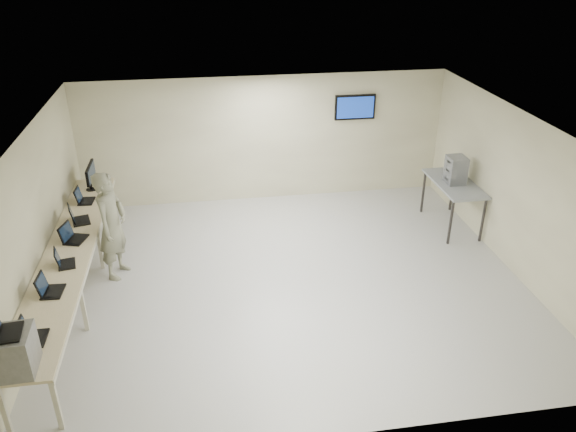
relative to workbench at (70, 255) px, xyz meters
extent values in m
cube|color=#B5B4AA|center=(3.59, 0.00, -0.83)|extent=(8.00, 7.00, 0.01)
cube|color=white|center=(3.59, 0.00, 1.97)|extent=(8.00, 7.00, 0.01)
cube|color=beige|center=(3.59, 3.50, 0.57)|extent=(8.00, 0.01, 2.80)
cube|color=beige|center=(3.59, -3.50, 0.57)|extent=(8.00, 0.01, 2.80)
cube|color=beige|center=(-0.41, 0.00, 0.57)|extent=(0.01, 7.00, 2.80)
cube|color=beige|center=(7.59, 0.00, 0.57)|extent=(0.01, 7.00, 2.80)
cube|color=#2D2A2B|center=(5.59, 3.48, 1.22)|extent=(0.15, 0.04, 0.15)
cube|color=black|center=(5.59, 3.44, 1.22)|extent=(0.90, 0.06, 0.55)
cube|color=#12349B|center=(5.59, 3.40, 1.22)|extent=(0.82, 0.01, 0.47)
cube|color=beige|center=(-0.01, 0.00, 0.05)|extent=(0.75, 6.00, 0.04)
cube|color=beige|center=(0.36, 0.00, 0.02)|extent=(0.02, 6.00, 0.06)
cube|color=beige|center=(-0.31, -2.85, -0.40)|extent=(0.06, 0.06, 0.86)
cube|color=beige|center=(0.29, -2.85, -0.40)|extent=(0.06, 0.06, 0.86)
cube|color=beige|center=(-0.31, -0.90, -0.40)|extent=(0.06, 0.06, 0.86)
cube|color=beige|center=(0.29, -0.90, -0.40)|extent=(0.06, 0.06, 0.86)
cube|color=beige|center=(-0.31, 0.90, -0.40)|extent=(0.06, 0.06, 0.86)
cube|color=beige|center=(0.29, 0.90, -0.40)|extent=(0.06, 0.06, 0.86)
cube|color=beige|center=(-0.31, 2.85, -0.40)|extent=(0.06, 0.06, 0.86)
cube|color=beige|center=(0.29, 2.85, -0.40)|extent=(0.06, 0.06, 0.86)
cube|color=gray|center=(-0.06, -2.75, 0.33)|extent=(0.46, 0.52, 0.52)
cube|color=black|center=(-0.06, -2.75, 0.61)|extent=(0.31, 0.41, 0.02)
cube|color=black|center=(0.00, -2.21, 0.09)|extent=(0.27, 0.37, 0.02)
cube|color=black|center=(-0.14, -2.21, 0.23)|extent=(0.07, 0.35, 0.27)
cube|color=black|center=(-0.12, -2.21, 0.23)|extent=(0.05, 0.31, 0.22)
cube|color=black|center=(0.00, -1.17, 0.09)|extent=(0.29, 0.39, 0.02)
cube|color=black|center=(-0.14, -1.17, 0.23)|extent=(0.09, 0.36, 0.27)
cube|color=black|center=(-0.12, -1.17, 0.23)|extent=(0.07, 0.32, 0.22)
cube|color=black|center=(0.05, -0.42, 0.08)|extent=(0.31, 0.38, 0.02)
cube|color=black|center=(-0.08, -0.42, 0.22)|extent=(0.13, 0.33, 0.24)
cube|color=black|center=(-0.06, -0.42, 0.22)|extent=(0.10, 0.29, 0.20)
cube|color=black|center=(0.05, 0.35, 0.09)|extent=(0.38, 0.46, 0.02)
cube|color=black|center=(-0.09, 0.35, 0.24)|extent=(0.18, 0.38, 0.28)
cube|color=black|center=(-0.07, 0.35, 0.24)|extent=(0.14, 0.33, 0.23)
cube|color=black|center=(0.02, 1.05, 0.09)|extent=(0.38, 0.46, 0.02)
cube|color=black|center=(-0.13, 1.05, 0.24)|extent=(0.17, 0.38, 0.28)
cube|color=black|center=(-0.11, 1.05, 0.24)|extent=(0.14, 0.33, 0.24)
cube|color=black|center=(-0.02, 1.88, 0.08)|extent=(0.29, 0.38, 0.02)
cube|color=black|center=(-0.15, 1.88, 0.23)|extent=(0.09, 0.35, 0.26)
cube|color=black|center=(-0.14, 1.88, 0.23)|extent=(0.07, 0.31, 0.22)
cylinder|color=black|center=(-0.01, 2.45, 0.08)|extent=(0.21, 0.21, 0.02)
cube|color=black|center=(-0.01, 2.45, 0.17)|extent=(0.04, 0.03, 0.17)
cube|color=black|center=(-0.01, 2.45, 0.38)|extent=(0.05, 0.47, 0.31)
cube|color=black|center=(0.02, 2.45, 0.38)|extent=(0.00, 0.42, 0.27)
cylinder|color=black|center=(-0.01, 2.75, 0.08)|extent=(0.21, 0.21, 0.02)
cube|color=black|center=(-0.01, 2.75, 0.17)|extent=(0.04, 0.03, 0.17)
cube|color=black|center=(-0.01, 2.75, 0.38)|extent=(0.05, 0.46, 0.31)
cube|color=black|center=(0.02, 2.75, 0.38)|extent=(0.00, 0.42, 0.27)
imported|color=gray|center=(0.60, 0.66, 0.15)|extent=(0.68, 0.83, 1.95)
cube|color=gray|center=(7.19, 1.49, 0.13)|extent=(0.76, 1.63, 0.04)
cube|color=#2D2A2B|center=(6.86, 0.77, -0.36)|extent=(0.04, 0.04, 0.94)
cube|color=#2D2A2B|center=(6.86, 2.20, -0.36)|extent=(0.04, 0.04, 0.94)
cube|color=#2D2A2B|center=(7.52, 0.77, -0.36)|extent=(0.04, 0.04, 0.94)
cube|color=#2D2A2B|center=(7.52, 2.20, -0.36)|extent=(0.04, 0.04, 0.94)
cube|color=gray|center=(7.17, 1.49, 0.24)|extent=(0.35, 0.39, 0.18)
cube|color=gray|center=(7.17, 1.49, 0.43)|extent=(0.35, 0.39, 0.18)
cube|color=gray|center=(7.17, 1.49, 0.61)|extent=(0.35, 0.39, 0.18)
camera|label=1|loc=(2.26, -8.22, 4.62)|focal=35.00mm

